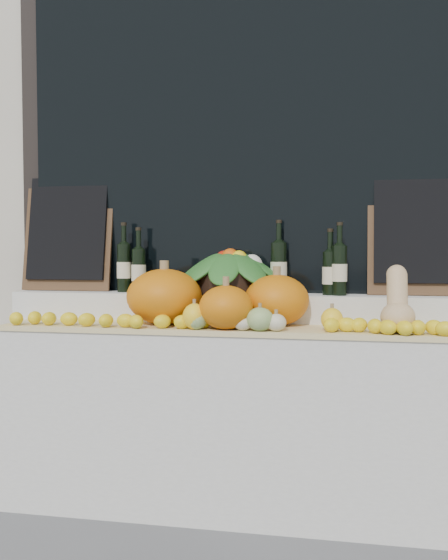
# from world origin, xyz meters

# --- Properties ---
(storefront_facade) EXTENTS (7.00, 0.94, 4.50)m
(storefront_facade) POSITION_xyz_m (0.00, 2.25, 2.25)
(storefront_facade) COLOR beige
(storefront_facade) RESTS_ON ground
(display_sill) EXTENTS (2.30, 0.55, 0.88)m
(display_sill) POSITION_xyz_m (0.00, 1.52, 0.44)
(display_sill) COLOR silver
(display_sill) RESTS_ON ground
(rear_tier) EXTENTS (2.30, 0.25, 0.16)m
(rear_tier) POSITION_xyz_m (0.00, 1.68, 0.96)
(rear_tier) COLOR silver
(rear_tier) RESTS_ON display_sill
(straw_bedding) EXTENTS (2.10, 0.32, 0.02)m
(straw_bedding) POSITION_xyz_m (0.00, 1.40, 0.89)
(straw_bedding) COLOR tan
(straw_bedding) RESTS_ON display_sill
(pumpkin_left) EXTENTS (0.40, 0.40, 0.27)m
(pumpkin_left) POSITION_xyz_m (-0.29, 1.44, 1.04)
(pumpkin_left) COLOR orange
(pumpkin_left) RESTS_ON straw_bedding
(pumpkin_right) EXTENTS (0.34, 0.34, 0.24)m
(pumpkin_right) POSITION_xyz_m (0.25, 1.49, 1.03)
(pumpkin_right) COLOR orange
(pumpkin_right) RESTS_ON straw_bedding
(pumpkin_center) EXTENTS (0.32, 0.32, 0.20)m
(pumpkin_center) POSITION_xyz_m (0.04, 1.31, 1.00)
(pumpkin_center) COLOR orange
(pumpkin_center) RESTS_ON straw_bedding
(butternut_squash) EXTENTS (0.15, 0.21, 0.29)m
(butternut_squash) POSITION_xyz_m (0.79, 1.37, 1.03)
(butternut_squash) COLOR tan
(butternut_squash) RESTS_ON straw_bedding
(decorative_gourds) EXTENTS (0.71, 0.18, 0.14)m
(decorative_gourds) POSITION_xyz_m (0.13, 1.29, 0.96)
(decorative_gourds) COLOR #306E21
(decorative_gourds) RESTS_ON straw_bedding
(lemon_heap) EXTENTS (2.20, 0.16, 0.06)m
(lemon_heap) POSITION_xyz_m (0.00, 1.29, 0.94)
(lemon_heap) COLOR yellow
(lemon_heap) RESTS_ON straw_bedding
(produce_bowl) EXTENTS (0.58, 0.58, 0.24)m
(produce_bowl) POSITION_xyz_m (-0.01, 1.66, 1.15)
(produce_bowl) COLOR black
(produce_bowl) RESTS_ON rear_tier
(wine_bottle_far_left) EXTENTS (0.08, 0.08, 0.36)m
(wine_bottle_far_left) POSITION_xyz_m (-0.58, 1.68, 1.17)
(wine_bottle_far_left) COLOR black
(wine_bottle_far_left) RESTS_ON rear_tier
(wine_bottle_near_left) EXTENTS (0.08, 0.08, 0.34)m
(wine_bottle_near_left) POSITION_xyz_m (-0.49, 1.66, 1.16)
(wine_bottle_near_left) COLOR black
(wine_bottle_near_left) RESTS_ON rear_tier
(wine_bottle_tall) EXTENTS (0.08, 0.08, 0.37)m
(wine_bottle_tall) POSITION_xyz_m (0.23, 1.69, 1.17)
(wine_bottle_tall) COLOR black
(wine_bottle_tall) RESTS_ON rear_tier
(wine_bottle_near_right) EXTENTS (0.08, 0.08, 0.33)m
(wine_bottle_near_right) POSITION_xyz_m (0.49, 1.67, 1.15)
(wine_bottle_near_right) COLOR black
(wine_bottle_near_right) RESTS_ON rear_tier
(wine_bottle_far_right) EXTENTS (0.08, 0.08, 0.36)m
(wine_bottle_far_right) POSITION_xyz_m (0.53, 1.65, 1.17)
(wine_bottle_far_right) COLOR black
(wine_bottle_far_right) RESTS_ON rear_tier
(chalkboard_left) EXTENTS (0.50, 0.13, 0.61)m
(chalkboard_left) POSITION_xyz_m (-0.92, 1.74, 1.36)
(chalkboard_left) COLOR #4C331E
(chalkboard_left) RESTS_ON rear_tier
(chalkboard_right) EXTENTS (0.50, 0.13, 0.61)m
(chalkboard_right) POSITION_xyz_m (0.92, 1.74, 1.36)
(chalkboard_right) COLOR #4C331E
(chalkboard_right) RESTS_ON rear_tier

